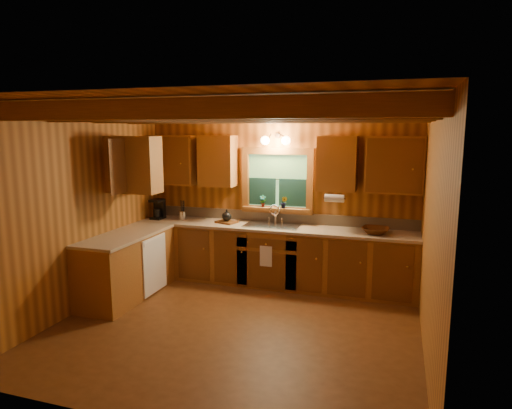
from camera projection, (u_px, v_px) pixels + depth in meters
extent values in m
plane|color=#5C3516|center=(235.00, 327.00, 5.30)|extent=(4.20, 4.20, 0.00)
plane|color=brown|center=(234.00, 103.00, 4.87)|extent=(4.20, 4.20, 0.00)
plane|color=brown|center=(278.00, 197.00, 6.87)|extent=(4.20, 0.00, 4.20)
plane|color=brown|center=(145.00, 268.00, 3.30)|extent=(4.20, 0.00, 4.20)
plane|color=brown|center=(81.00, 210.00, 5.72)|extent=(0.00, 3.80, 3.80)
plane|color=brown|center=(431.00, 233.00, 4.45)|extent=(0.00, 3.80, 3.80)
cube|color=brown|center=(184.00, 109.00, 3.76)|extent=(4.20, 0.14, 0.18)
cube|color=brown|center=(220.00, 112.00, 4.51)|extent=(4.20, 0.14, 0.18)
cube|color=brown|center=(246.00, 115.00, 5.27)|extent=(4.20, 0.14, 0.18)
cube|color=brown|center=(265.00, 117.00, 6.02)|extent=(4.20, 0.14, 0.18)
cube|color=brown|center=(272.00, 256.00, 6.72)|extent=(4.20, 0.62, 0.86)
cube|color=brown|center=(127.00, 267.00, 6.22)|extent=(0.62, 1.60, 0.86)
cube|color=tan|center=(272.00, 227.00, 6.65)|extent=(4.20, 0.66, 0.04)
cube|color=tan|center=(126.00, 235.00, 6.14)|extent=(0.64, 1.60, 0.04)
cube|color=tan|center=(277.00, 217.00, 6.91)|extent=(4.20, 0.02, 0.16)
cube|color=white|center=(155.00, 265.00, 6.31)|extent=(0.02, 0.60, 0.80)
cube|color=brown|center=(173.00, 160.00, 7.13)|extent=(0.78, 0.34, 0.78)
cube|color=brown|center=(218.00, 161.00, 6.90)|extent=(0.55, 0.34, 0.78)
cube|color=brown|center=(337.00, 164.00, 6.34)|extent=(0.55, 0.34, 0.78)
cube|color=brown|center=(395.00, 165.00, 6.11)|extent=(0.78, 0.34, 0.78)
cube|color=brown|center=(122.00, 164.00, 6.22)|extent=(0.34, 1.10, 0.78)
cube|color=brown|center=(277.00, 151.00, 6.72)|extent=(1.12, 0.08, 0.10)
cube|color=brown|center=(277.00, 210.00, 6.87)|extent=(1.12, 0.08, 0.10)
cube|color=brown|center=(246.00, 180.00, 6.95)|extent=(0.10, 0.08, 0.80)
cube|color=brown|center=(310.00, 182.00, 6.64)|extent=(0.10, 0.08, 0.80)
cube|color=#477330|center=(278.00, 180.00, 6.82)|extent=(0.92, 0.01, 0.80)
cube|color=#0F2D29|center=(262.00, 191.00, 6.90)|extent=(0.42, 0.02, 0.42)
cube|color=#0F2D29|center=(292.00, 193.00, 6.76)|extent=(0.42, 0.02, 0.42)
cylinder|color=black|center=(277.00, 179.00, 6.80)|extent=(0.92, 0.01, 0.01)
cube|color=brown|center=(276.00, 209.00, 6.83)|extent=(1.06, 0.14, 0.04)
cylinder|color=black|center=(278.00, 136.00, 6.68)|extent=(0.08, 0.03, 0.08)
cylinder|color=black|center=(270.00, 136.00, 6.65)|extent=(0.09, 0.17, 0.08)
cylinder|color=black|center=(283.00, 136.00, 6.59)|extent=(0.09, 0.17, 0.08)
sphere|color=#FFE0A5|center=(265.00, 140.00, 6.63)|extent=(0.13, 0.13, 0.13)
sphere|color=#FFE0A5|center=(286.00, 141.00, 6.53)|extent=(0.13, 0.13, 0.13)
cylinder|color=white|center=(334.00, 198.00, 6.23)|extent=(0.27, 0.11, 0.11)
cube|color=white|center=(266.00, 256.00, 6.40)|extent=(0.18, 0.01, 0.30)
cube|color=silver|center=(272.00, 225.00, 6.65)|extent=(0.82, 0.48, 0.02)
cube|color=#262628|center=(260.00, 229.00, 6.72)|extent=(0.34, 0.40, 0.14)
cube|color=#262628|center=(285.00, 231.00, 6.61)|extent=(0.34, 0.40, 0.14)
cylinder|color=silver|center=(276.00, 216.00, 6.81)|extent=(0.04, 0.04, 0.22)
torus|color=silver|center=(275.00, 210.00, 6.73)|extent=(0.16, 0.02, 0.16)
cube|color=black|center=(158.00, 218.00, 7.18)|extent=(0.18, 0.22, 0.03)
cube|color=black|center=(160.00, 208.00, 7.22)|extent=(0.18, 0.08, 0.30)
cube|color=black|center=(157.00, 201.00, 7.11)|extent=(0.18, 0.20, 0.04)
cylinder|color=black|center=(157.00, 213.00, 7.14)|extent=(0.11, 0.11, 0.13)
cylinder|color=silver|center=(182.00, 215.00, 7.10)|extent=(0.11, 0.11, 0.14)
cylinder|color=black|center=(181.00, 207.00, 7.07)|extent=(0.03, 0.04, 0.20)
cylinder|color=black|center=(182.00, 207.00, 7.07)|extent=(0.01, 0.01, 0.20)
cylinder|color=black|center=(183.00, 207.00, 7.08)|extent=(0.03, 0.04, 0.20)
cylinder|color=black|center=(184.00, 207.00, 7.08)|extent=(0.04, 0.05, 0.20)
cube|color=brown|center=(227.00, 222.00, 6.86)|extent=(0.36, 0.30, 0.03)
sphere|color=black|center=(227.00, 216.00, 6.85)|extent=(0.15, 0.15, 0.15)
cylinder|color=black|center=(227.00, 211.00, 6.83)|extent=(0.02, 0.02, 0.04)
imported|color=#48230C|center=(376.00, 231.00, 6.13)|extent=(0.38, 0.38, 0.09)
imported|color=brown|center=(263.00, 201.00, 6.87)|extent=(0.11, 0.09, 0.19)
imported|color=brown|center=(284.00, 202.00, 6.75)|extent=(0.11, 0.10, 0.18)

